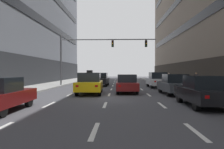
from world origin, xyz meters
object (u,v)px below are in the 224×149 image
(car_driving_2, at_px, (127,84))
(traffic_signal_0, at_px, (95,49))
(taxi_driving_3, at_px, (90,83))
(car_parked_2, at_px, (174,84))
(car_driving_1, at_px, (0,95))
(pedestrian_1, at_px, (196,79))
(car_driving_0, at_px, (101,79))
(car_parked_1, at_px, (202,91))
(car_parked_3, at_px, (157,80))
(pedestrian_0, at_px, (169,78))

(car_driving_2, bearing_deg, traffic_signal_0, 113.09)
(taxi_driving_3, bearing_deg, car_parked_2, -2.00)
(car_driving_1, distance_m, car_parked_2, 12.19)
(traffic_signal_0, bearing_deg, car_driving_2, -66.91)
(car_parked_2, distance_m, traffic_signal_0, 12.74)
(car_driving_1, distance_m, pedestrian_1, 19.16)
(car_driving_0, xyz_separation_m, car_parked_1, (6.62, -15.34, -0.02))
(taxi_driving_3, bearing_deg, car_parked_3, 45.95)
(car_driving_0, height_order, car_parked_3, car_parked_3)
(pedestrian_1, bearing_deg, car_parked_1, -108.64)
(car_driving_0, height_order, car_driving_2, car_driving_0)
(car_driving_1, bearing_deg, car_parked_3, 56.00)
(traffic_signal_0, xyz_separation_m, pedestrian_1, (11.25, -3.59, -3.64))
(car_driving_1, bearing_deg, car_driving_0, 79.58)
(car_driving_0, relative_size, car_driving_1, 1.07)
(pedestrian_1, bearing_deg, car_parked_3, 164.82)
(car_driving_0, xyz_separation_m, traffic_signal_0, (-0.69, -0.08, 3.86))
(car_parked_2, bearing_deg, car_driving_2, 162.30)
(taxi_driving_3, bearing_deg, pedestrian_0, 48.53)
(car_driving_2, relative_size, car_parked_3, 0.90)
(car_driving_2, height_order, pedestrian_0, pedestrian_0)
(car_parked_2, bearing_deg, car_parked_3, 90.00)
(car_parked_1, xyz_separation_m, pedestrian_1, (3.94, 11.67, 0.24))
(car_parked_2, height_order, pedestrian_0, pedestrian_0)
(taxi_driving_3, relative_size, car_parked_1, 1.09)
(pedestrian_0, bearing_deg, car_driving_1, -124.05)
(car_parked_3, xyz_separation_m, traffic_signal_0, (-7.31, 2.52, 3.82))
(taxi_driving_3, bearing_deg, car_driving_0, 89.52)
(car_parked_2, bearing_deg, car_driving_1, -143.17)
(car_parked_2, xyz_separation_m, pedestrian_0, (1.95, 10.02, 0.19))
(car_driving_2, bearing_deg, pedestrian_1, 32.82)
(car_parked_2, xyz_separation_m, pedestrian_1, (3.94, 6.09, 0.24))
(pedestrian_0, bearing_deg, taxi_driving_3, -131.47)
(car_driving_2, height_order, pedestrian_1, pedestrian_1)
(car_driving_2, distance_m, car_parked_3, 7.03)
(car_driving_0, bearing_deg, pedestrian_0, 1.73)
(car_driving_0, relative_size, pedestrian_0, 2.98)
(taxi_driving_3, bearing_deg, car_driving_1, -112.08)
(car_driving_0, height_order, taxi_driving_3, taxi_driving_3)
(taxi_driving_3, relative_size, traffic_signal_0, 0.39)
(car_driving_0, height_order, car_parked_1, car_driving_0)
(car_driving_0, xyz_separation_m, car_driving_2, (2.94, -8.59, -0.03))
(car_parked_2, height_order, traffic_signal_0, traffic_signal_0)
(car_driving_0, bearing_deg, car_driving_1, -100.42)
(car_driving_2, bearing_deg, taxi_driving_3, -162.64)
(car_driving_0, relative_size, taxi_driving_3, 0.95)
(car_driving_1, bearing_deg, traffic_signal_0, 81.80)
(car_driving_0, relative_size, car_parked_2, 1.02)
(car_driving_2, relative_size, traffic_signal_0, 0.35)
(car_driving_0, xyz_separation_m, car_parked_2, (6.62, -9.77, -0.01))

